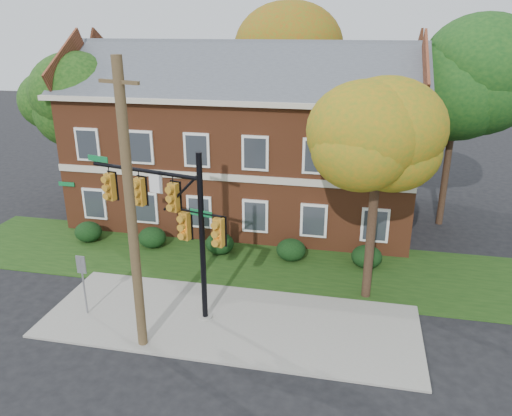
% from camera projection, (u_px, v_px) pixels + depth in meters
% --- Properties ---
extents(ground, '(120.00, 120.00, 0.00)m').
position_uv_depth(ground, '(223.00, 337.00, 17.87)').
color(ground, black).
rests_on(ground, ground).
extents(sidewalk, '(14.00, 5.00, 0.08)m').
position_uv_depth(sidewalk, '(230.00, 321.00, 18.78)').
color(sidewalk, gray).
rests_on(sidewalk, ground).
extents(grass_strip, '(30.00, 6.00, 0.04)m').
position_uv_depth(grass_strip, '(257.00, 263.00, 23.37)').
color(grass_strip, '#193811').
rests_on(grass_strip, ground).
extents(apartment_building, '(18.80, 8.80, 9.74)m').
position_uv_depth(apartment_building, '(244.00, 131.00, 27.49)').
color(apartment_building, brown).
rests_on(apartment_building, ground).
extents(hedge_far_left, '(1.40, 1.26, 1.05)m').
position_uv_depth(hedge_far_left, '(88.00, 232.00, 25.58)').
color(hedge_far_left, black).
rests_on(hedge_far_left, ground).
extents(hedge_left, '(1.40, 1.26, 1.05)m').
position_uv_depth(hedge_left, '(152.00, 237.00, 24.90)').
color(hedge_left, black).
rests_on(hedge_left, ground).
extents(hedge_center, '(1.40, 1.26, 1.05)m').
position_uv_depth(hedge_center, '(220.00, 243.00, 24.22)').
color(hedge_center, black).
rests_on(hedge_center, ground).
extents(hedge_right, '(1.40, 1.26, 1.05)m').
position_uv_depth(hedge_right, '(291.00, 250.00, 23.54)').
color(hedge_right, black).
rests_on(hedge_right, ground).
extents(hedge_far_right, '(1.40, 1.26, 1.05)m').
position_uv_depth(hedge_far_right, '(367.00, 257.00, 22.86)').
color(hedge_far_right, black).
rests_on(hedge_far_right, ground).
extents(tree_near_right, '(4.50, 4.25, 8.58)m').
position_uv_depth(tree_near_right, '(386.00, 138.00, 18.08)').
color(tree_near_right, black).
rests_on(tree_near_right, ground).
extents(tree_left_rear, '(5.40, 5.10, 8.88)m').
position_uv_depth(tree_left_rear, '(69.00, 98.00, 27.77)').
color(tree_left_rear, black).
rests_on(tree_left_rear, ground).
extents(tree_right_rear, '(6.30, 5.95, 10.62)m').
position_uv_depth(tree_right_rear, '(467.00, 75.00, 24.99)').
color(tree_right_rear, black).
rests_on(tree_right_rear, ground).
extents(tree_far_rear, '(6.84, 6.46, 11.52)m').
position_uv_depth(tree_far_rear, '(290.00, 51.00, 33.08)').
color(tree_far_rear, black).
rests_on(tree_far_rear, ground).
extents(traffic_signal, '(5.71, 1.51, 6.51)m').
position_uv_depth(traffic_signal, '(174.00, 216.00, 18.04)').
color(traffic_signal, gray).
rests_on(traffic_signal, ground).
extents(utility_pole, '(1.48, 0.57, 9.75)m').
position_uv_depth(utility_pole, '(131.00, 213.00, 15.74)').
color(utility_pole, '#4D3D24').
rests_on(utility_pole, ground).
extents(sign_post, '(0.36, 0.07, 2.51)m').
position_uv_depth(sign_post, '(83.00, 275.00, 18.67)').
color(sign_post, slate).
rests_on(sign_post, ground).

